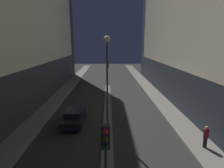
% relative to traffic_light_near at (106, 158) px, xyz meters
% --- Properties ---
extents(median_strip, '(0.89, 28.41, 0.13)m').
position_rel_traffic_light_near_xyz_m(median_strip, '(0.00, 11.92, -3.59)').
color(median_strip, '#66605B').
rests_on(median_strip, ground).
extents(traffic_light_near, '(0.32, 0.42, 4.82)m').
position_rel_traffic_light_near_xyz_m(traffic_light_near, '(0.00, 0.00, 0.00)').
color(traffic_light_near, '#383838').
rests_on(traffic_light_near, median_strip).
extents(traffic_light_mid, '(0.32, 0.42, 4.82)m').
position_rel_traffic_light_near_xyz_m(traffic_light_mid, '(0.00, 21.39, 0.00)').
color(traffic_light_mid, '#383838').
rests_on(traffic_light_mid, median_strip).
extents(street_lamp, '(0.54, 0.54, 8.31)m').
position_rel_traffic_light_near_xyz_m(street_lamp, '(0.00, 9.35, 2.21)').
color(street_lamp, '#383838').
rests_on(street_lamp, median_strip).
extents(car_left_lane, '(1.75, 4.52, 1.56)m').
position_rel_traffic_light_near_xyz_m(car_left_lane, '(-3.28, 10.42, -2.88)').
color(car_left_lane, black).
rests_on(car_left_lane, ground).
extents(pedestrian_on_right_sidewalk, '(0.37, 0.37, 1.73)m').
position_rel_traffic_light_near_xyz_m(pedestrian_on_right_sidewalk, '(7.38, 5.96, -2.62)').
color(pedestrian_on_right_sidewalk, black).
rests_on(pedestrian_on_right_sidewalk, sidewalk_right).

